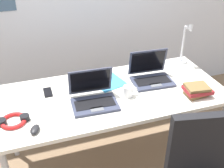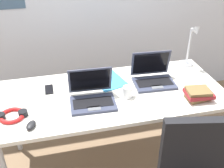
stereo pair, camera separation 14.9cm
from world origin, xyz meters
The scene contains 12 objects.
ground_plane centered at (0.00, 0.00, 0.00)m, with size 12.00×12.00×0.00m, color #7A6047.
desk centered at (0.00, 0.00, 0.68)m, with size 1.80×0.80×0.74m.
desk_lamp centered at (0.80, 0.28, 0.94)m, with size 0.12×0.18×0.40m.
laptop_back_left centered at (0.37, 0.08, 0.79)m, with size 0.35×0.29×0.25m.
laptop_center centered at (-0.17, -0.08, 0.79)m, with size 0.35×0.30×0.24m.
computer_mouse centered at (-0.62, -0.28, 0.76)m, with size 0.06×0.10×0.03m, color black.
cell_phone centered at (-0.48, 0.16, 0.74)m, with size 0.06×0.14×0.01m, color black.
headphones centered at (-0.75, -0.14, 0.76)m, with size 0.21×0.18×0.04m.
pill_bottle centered at (0.31, 0.32, 0.78)m, with size 0.04×0.04×0.08m.
book_stack centered at (0.62, -0.24, 0.79)m, with size 0.21×0.17×0.09m.
paper_folder_near_lamp centered at (0.02, 0.19, 0.74)m, with size 0.23×0.31×0.01m, color #338CC6.
coffee_mug centered at (0.11, -0.08, 0.78)m, with size 0.11×0.08×0.09m.
Camera 1 is at (-0.57, -1.71, 1.92)m, focal length 43.51 mm.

